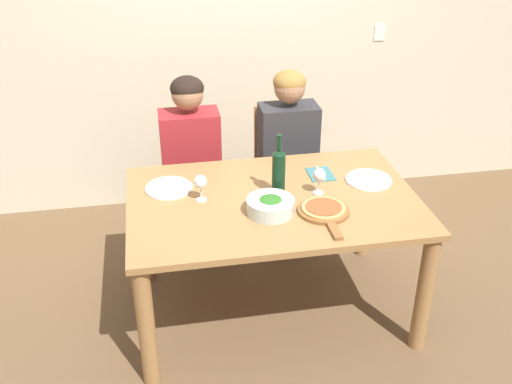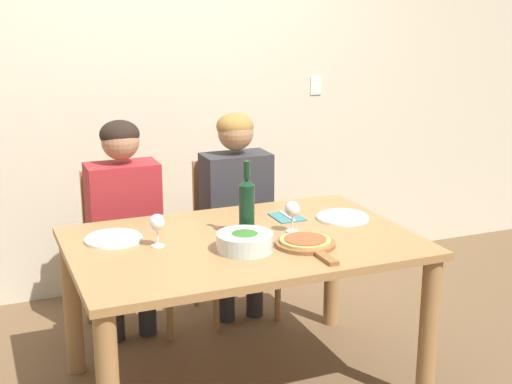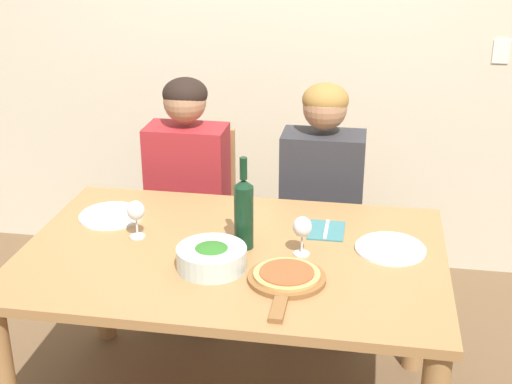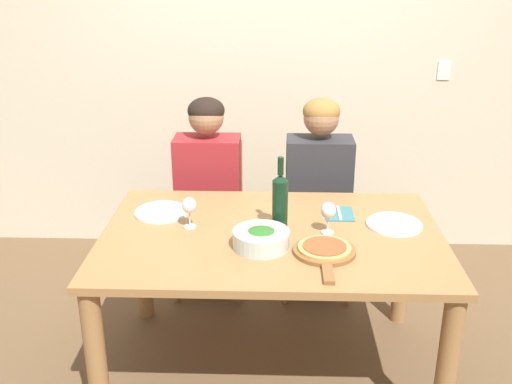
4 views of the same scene
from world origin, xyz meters
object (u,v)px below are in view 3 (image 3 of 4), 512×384
object	(u,v)px
chair_left	(194,214)
person_woman	(187,178)
wine_bottle	(244,212)
wine_glass_right	(302,229)
dinner_plate_right	(390,248)
pizza_on_board	(286,278)
broccoli_bowl	(212,258)
person_man	(322,186)
chair_right	(322,223)
wine_glass_left	(136,212)
dinner_plate_left	(111,215)
fork_on_napkin	(326,230)

from	to	relation	value
chair_left	person_woman	distance (m)	0.27
wine_bottle	wine_glass_right	size ratio (longest dim) A/B	2.36
wine_bottle	dinner_plate_right	bearing A→B (deg)	6.68
wine_glass_right	person_woman	bearing A→B (deg)	130.04
pizza_on_board	wine_glass_right	world-z (taller)	wine_glass_right
broccoli_bowl	dinner_plate_right	size ratio (longest dim) A/B	0.95
person_man	dinner_plate_right	size ratio (longest dim) A/B	4.60
broccoli_bowl	pizza_on_board	bearing A→B (deg)	-11.43
person_woman	wine_glass_right	size ratio (longest dim) A/B	7.99
person_woman	broccoli_bowl	world-z (taller)	person_woman
chair_right	wine_glass_left	bearing A→B (deg)	-128.14
chair_right	wine_bottle	bearing A→B (deg)	-105.34
chair_right	dinner_plate_left	xyz separation A→B (m)	(-0.82, -0.67, 0.28)
person_woman	wine_glass_right	world-z (taller)	person_woman
person_man	pizza_on_board	bearing A→B (deg)	-92.39
person_woman	broccoli_bowl	bearing A→B (deg)	-69.87
chair_left	pizza_on_board	bearing A→B (deg)	-60.65
wine_glass_left	person_man	bearing A→B (deg)	47.78
dinner_plate_left	wine_bottle	bearing A→B (deg)	-16.37
person_woman	person_man	distance (m)	0.65
chair_right	wine_bottle	world-z (taller)	wine_bottle
fork_on_napkin	broccoli_bowl	bearing A→B (deg)	-135.36
pizza_on_board	wine_glass_right	xyz separation A→B (m)	(0.03, 0.21, 0.09)
person_woman	wine_glass_left	xyz separation A→B (m)	(-0.00, -0.72, 0.13)
pizza_on_board	wine_glass_left	world-z (taller)	wine_glass_left
dinner_plate_right	broccoli_bowl	bearing A→B (deg)	-158.59
broccoli_bowl	wine_glass_left	distance (m)	0.40
wine_bottle	fork_on_napkin	distance (m)	0.38
pizza_on_board	fork_on_napkin	size ratio (longest dim) A/B	2.28
wine_glass_left	dinner_plate_left	bearing A→B (deg)	136.04
pizza_on_board	chair_left	bearing A→B (deg)	119.35
chair_left	wine_glass_right	xyz separation A→B (m)	(0.64, -0.87, 0.37)
dinner_plate_right	pizza_on_board	world-z (taller)	pizza_on_board
person_woman	fork_on_napkin	bearing A→B (deg)	-37.36
wine_bottle	wine_glass_right	bearing A→B (deg)	-6.49
chair_right	dinner_plate_left	distance (m)	1.09
dinner_plate_left	wine_glass_left	size ratio (longest dim) A/B	1.74
chair_right	wine_glass_right	bearing A→B (deg)	-90.77
person_man	fork_on_napkin	world-z (taller)	person_man
person_man	dinner_plate_right	world-z (taller)	person_man
dinner_plate_right	pizza_on_board	distance (m)	0.46
wine_glass_right	chair_right	bearing A→B (deg)	89.23
person_man	chair_left	bearing A→B (deg)	170.21
person_man	fork_on_napkin	size ratio (longest dim) A/B	6.70
chair_left	person_woman	size ratio (longest dim) A/B	0.75
wine_bottle	wine_glass_left	distance (m)	0.42
dinner_plate_right	wine_bottle	bearing A→B (deg)	-173.32
dinner_plate_right	pizza_on_board	size ratio (longest dim) A/B	0.64
person_woman	wine_glass_left	distance (m)	0.73
chair_right	wine_glass_left	world-z (taller)	same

